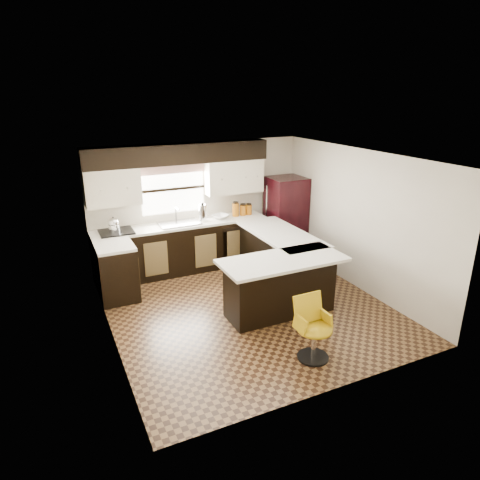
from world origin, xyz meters
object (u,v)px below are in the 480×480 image
peninsula_return (280,287)px  bar_chair (315,330)px  refrigerator (285,217)px  peninsula_long (278,260)px

peninsula_return → bar_chair: size_ratio=1.96×
refrigerator → bar_chair: bearing=-115.0°
peninsula_long → refrigerator: (0.82, 1.14, 0.38)m
refrigerator → peninsula_return: bearing=-122.6°
peninsula_return → bar_chair: bearing=-99.6°
peninsula_long → peninsula_return: bearing=-118.3°
bar_chair → refrigerator: bearing=64.2°
peninsula_return → peninsula_long: bearing=61.7°
peninsula_long → refrigerator: size_ratio=1.18×
peninsula_long → refrigerator: bearing=54.0°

